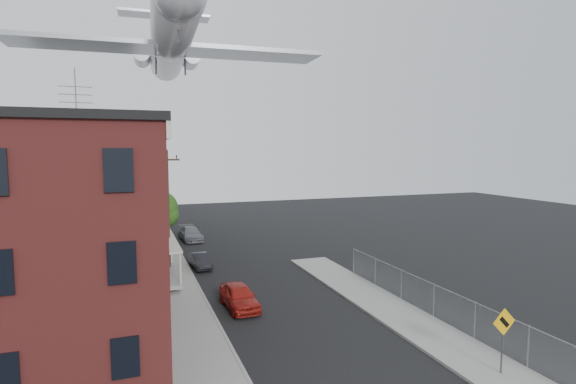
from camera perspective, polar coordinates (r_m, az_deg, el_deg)
name	(u,v)px	position (r m, az deg, el deg)	size (l,w,h in m)	color
sidewalk_left	(164,256)	(39.40, -15.48, -7.89)	(3.00, 62.00, 0.12)	gray
sidewalk_right	(399,314)	(26.11, 13.89, -14.83)	(3.00, 26.00, 0.12)	gray
curb_left	(182,255)	(39.53, -13.37, -7.78)	(0.15, 62.00, 0.14)	gray
curb_right	(376,317)	(25.37, 11.07, -15.36)	(0.15, 26.00, 0.14)	gray
corner_building	(35,241)	(21.93, -29.44, -5.48)	(10.31, 12.30, 12.15)	#3B1313
row_house_a	(64,212)	(31.22, -26.53, -2.31)	(11.98, 7.00, 10.30)	slate
row_house_b	(76,200)	(38.14, -25.34, -0.93)	(11.98, 7.00, 10.30)	gray
row_house_c	(84,192)	(45.08, -24.52, 0.02)	(11.98, 7.00, 10.30)	slate
row_house_d	(89,186)	(52.03, -23.92, 0.72)	(11.98, 7.00, 10.30)	gray
row_house_e	(94,181)	(59.00, -23.46, 1.25)	(11.98, 7.00, 10.30)	slate
chainlink_fence	(434,300)	(25.88, 18.04, -12.94)	(0.06, 18.06, 1.90)	gray
warning_sign	(503,331)	(20.49, 25.67, -15.59)	(1.10, 0.11, 2.80)	#515156
utility_pole	(168,211)	(32.67, -15.03, -2.40)	(1.80, 0.26, 9.00)	black
street_tree	(162,210)	(42.66, -15.71, -2.24)	(3.22, 3.20, 5.20)	black
car_near	(239,296)	(26.39, -6.23, -13.03)	(1.63, 4.05, 1.38)	#A31C15
car_mid	(200,261)	(35.20, -11.08, -8.57)	(1.17, 3.37, 1.11)	black
car_far	(191,234)	(45.70, -12.26, -5.19)	(1.85, 4.56, 1.32)	slate
airplane	(170,42)	(36.71, -14.72, 17.99)	(21.77, 24.85, 7.20)	silver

